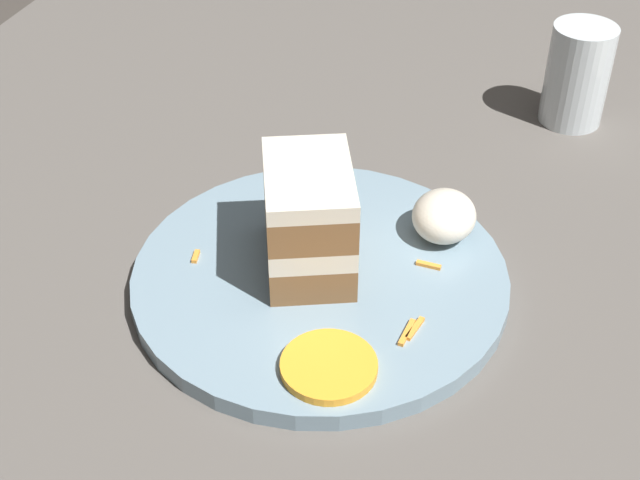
{
  "coord_description": "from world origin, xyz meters",
  "views": [
    {
      "loc": [
        0.45,
        0.14,
        0.49
      ],
      "look_at": [
        -0.05,
        -0.02,
        0.07
      ],
      "focal_mm": 50.0,
      "sensor_mm": 36.0,
      "label": 1
    }
  ],
  "objects_px": {
    "cake_slice": "(309,219)",
    "drinking_glass": "(576,81)",
    "cream_dollop": "(444,216)",
    "plate": "(320,278)",
    "orange_garnish": "(329,366)"
  },
  "relations": [
    {
      "from": "cake_slice",
      "to": "cream_dollop",
      "type": "xyz_separation_m",
      "value": [
        -0.07,
        0.09,
        -0.02
      ]
    },
    {
      "from": "cake_slice",
      "to": "cream_dollop",
      "type": "distance_m",
      "value": 0.11
    },
    {
      "from": "cream_dollop",
      "to": "plate",
      "type": "bearing_deg",
      "value": -48.01
    },
    {
      "from": "cream_dollop",
      "to": "cake_slice",
      "type": "bearing_deg",
      "value": -54.12
    },
    {
      "from": "plate",
      "to": "cream_dollop",
      "type": "distance_m",
      "value": 0.11
    },
    {
      "from": "cream_dollop",
      "to": "orange_garnish",
      "type": "bearing_deg",
      "value": -14.51
    },
    {
      "from": "orange_garnish",
      "to": "cake_slice",
      "type": "bearing_deg",
      "value": -155.25
    },
    {
      "from": "drinking_glass",
      "to": "orange_garnish",
      "type": "bearing_deg",
      "value": -16.9
    },
    {
      "from": "cream_dollop",
      "to": "drinking_glass",
      "type": "relative_size",
      "value": 0.57
    },
    {
      "from": "cake_slice",
      "to": "cream_dollop",
      "type": "height_order",
      "value": "cake_slice"
    },
    {
      "from": "cake_slice",
      "to": "drinking_glass",
      "type": "bearing_deg",
      "value": 38.52
    },
    {
      "from": "drinking_glass",
      "to": "cream_dollop",
      "type": "bearing_deg",
      "value": -18.54
    },
    {
      "from": "plate",
      "to": "cream_dollop",
      "type": "bearing_deg",
      "value": 131.99
    },
    {
      "from": "cake_slice",
      "to": "drinking_glass",
      "type": "distance_m",
      "value": 0.35
    },
    {
      "from": "cream_dollop",
      "to": "drinking_glass",
      "type": "xyz_separation_m",
      "value": [
        -0.24,
        0.08,
        0.01
      ]
    }
  ]
}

